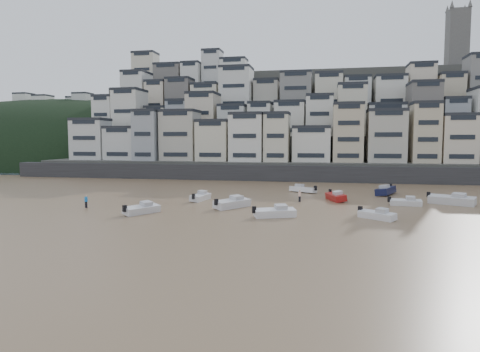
% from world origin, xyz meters
% --- Properties ---
extents(ground, '(400.00, 400.00, 0.00)m').
position_xyz_m(ground, '(0.00, 0.00, 0.00)').
color(ground, '#846447').
rests_on(ground, ground).
extents(sea_strip, '(340.00, 340.00, 0.00)m').
position_xyz_m(sea_strip, '(-110.00, 145.00, 0.01)').
color(sea_strip, '#444E61').
rests_on(sea_strip, ground).
extents(harbor_wall, '(140.00, 3.00, 3.50)m').
position_xyz_m(harbor_wall, '(10.00, 65.00, 1.75)').
color(harbor_wall, '#38383A').
rests_on(harbor_wall, ground).
extents(hillside, '(141.04, 66.00, 50.00)m').
position_xyz_m(hillside, '(14.73, 104.84, 13.01)').
color(hillside, '#4C4C47').
rests_on(hillside, ground).
extents(headland, '(216.00, 135.00, 53.33)m').
position_xyz_m(headland, '(-95.00, 135.00, 0.02)').
color(headland, black).
rests_on(headland, ground).
extents(boat_a, '(5.64, 3.70, 1.47)m').
position_xyz_m(boat_a, '(9.00, 20.31, 0.73)').
color(boat_a, white).
rests_on(boat_a, ground).
extents(boat_b, '(4.71, 4.17, 1.30)m').
position_xyz_m(boat_b, '(20.73, 21.41, 0.65)').
color(boat_b, silver).
rests_on(boat_b, ground).
extents(boat_c, '(5.05, 6.19, 1.66)m').
position_xyz_m(boat_c, '(2.53, 26.14, 0.83)').
color(boat_c, silver).
rests_on(boat_c, ground).
extents(boat_d, '(4.68, 1.75, 1.26)m').
position_xyz_m(boat_d, '(25.82, 32.71, 0.63)').
color(boat_d, silver).
rests_on(boat_d, ground).
extents(boat_e, '(3.50, 5.93, 1.54)m').
position_xyz_m(boat_e, '(16.37, 35.93, 0.77)').
color(boat_e, maroon).
rests_on(boat_e, ground).
extents(boat_f, '(2.40, 5.36, 1.41)m').
position_xyz_m(boat_f, '(-3.71, 32.08, 0.71)').
color(boat_f, silver).
rests_on(boat_f, ground).
extents(boat_g, '(6.87, 4.94, 1.80)m').
position_xyz_m(boat_g, '(32.39, 35.04, 0.90)').
color(boat_g, silver).
rests_on(boat_g, ground).
extents(boat_h, '(5.41, 4.04, 1.43)m').
position_xyz_m(boat_h, '(10.98, 45.24, 0.71)').
color(boat_h, silver).
rests_on(boat_h, ground).
extents(boat_i, '(4.54, 6.95, 1.81)m').
position_xyz_m(boat_i, '(24.74, 44.89, 0.90)').
color(boat_i, '#121739').
rests_on(boat_i, ground).
extents(boat_j, '(4.05, 5.40, 1.43)m').
position_xyz_m(boat_j, '(-7.50, 19.40, 0.71)').
color(boat_j, silver).
rests_on(boat_j, ground).
extents(person_blue, '(0.44, 0.44, 1.74)m').
position_xyz_m(person_blue, '(-16.90, 22.35, 0.87)').
color(person_blue, blue).
rests_on(person_blue, ground).
extents(person_pink, '(0.44, 0.44, 1.74)m').
position_xyz_m(person_pink, '(11.11, 33.55, 0.87)').
color(person_pink, beige).
rests_on(person_pink, ground).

